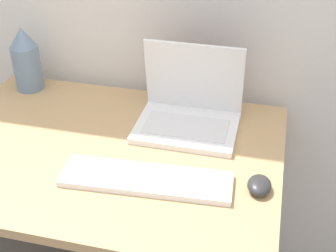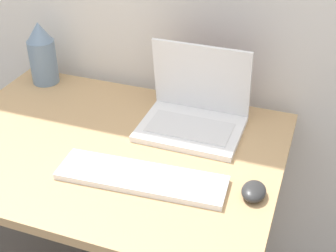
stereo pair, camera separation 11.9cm
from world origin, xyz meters
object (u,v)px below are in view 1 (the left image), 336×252
laptop (189,109)px  vase (26,59)px  keyboard (146,179)px  mouse (259,185)px

laptop → vase: (-0.63, 0.11, 0.06)m
laptop → keyboard: bearing=-99.6°
mouse → vase: bearing=156.3°
vase → laptop: bearing=-9.6°
laptop → vase: size_ratio=1.36×
mouse → laptop: bearing=131.9°
keyboard → laptop: bearing=80.4°
keyboard → mouse: mouse is taller
keyboard → mouse: (0.31, 0.04, 0.01)m
vase → mouse: bearing=-23.7°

